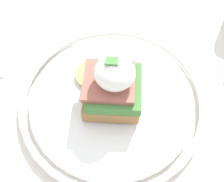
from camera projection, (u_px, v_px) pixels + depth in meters
dining_table at (92, 141)px, 0.51m from camera, size 1.08×0.85×0.72m
plate at (112, 100)px, 0.43m from camera, size 0.28×0.28×0.02m
sandwich at (112, 85)px, 0.39m from camera, size 0.10×0.11×0.09m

